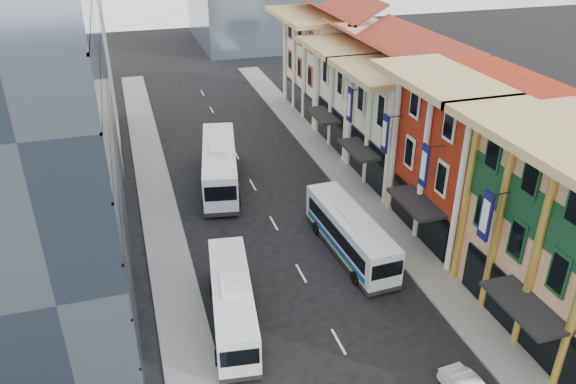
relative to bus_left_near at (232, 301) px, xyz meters
name	(u,v)px	position (x,y,z in m)	size (l,w,h in m)	color
sidewalk_right	(372,207)	(14.00, 10.57, -1.55)	(3.00, 90.00, 0.15)	slate
sidewalk_left	(165,239)	(-3.00, 10.57, -1.55)	(3.00, 90.00, 0.15)	slate
shophouse_red	(475,158)	(19.50, 5.57, 4.38)	(8.00, 10.00, 12.00)	#9F2711
shophouse_cream_near	(412,126)	(19.50, 15.07, 3.38)	(8.00, 9.00, 10.00)	white
shophouse_cream_mid	(370,96)	(19.50, 24.07, 3.38)	(8.00, 9.00, 10.00)	white
shophouse_cream_far	(333,65)	(19.50, 34.57, 3.88)	(8.00, 12.00, 11.00)	white
office_block_far	(57,84)	(-10.50, 30.57, 5.38)	(10.00, 18.00, 14.00)	gray
bus_left_near	(232,301)	(0.00, 0.00, 0.00)	(2.37, 10.12, 3.24)	white
bus_left_far	(220,165)	(2.76, 18.41, 0.38)	(2.92, 12.46, 4.00)	white
bus_right	(350,232)	(9.61, 4.97, 0.11)	(2.53, 10.82, 3.47)	silver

